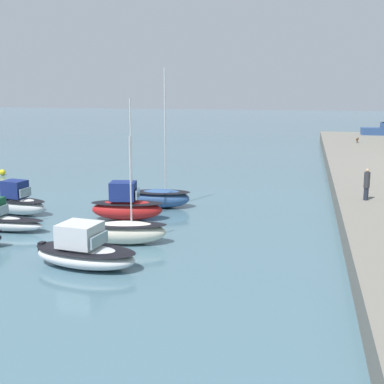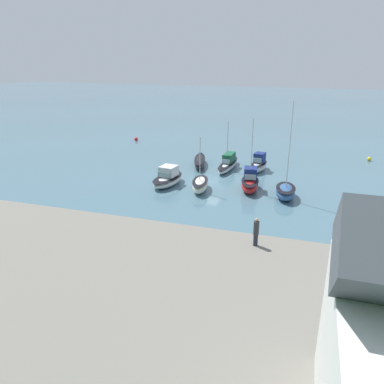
{
  "view_description": "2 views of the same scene",
  "coord_description": "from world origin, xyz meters",
  "views": [
    {
      "loc": [
        28.51,
        13.42,
        9.17
      ],
      "look_at": [
        -3.6,
        6.6,
        2.47
      ],
      "focal_mm": 50.0,
      "sensor_mm": 36.0,
      "label": 1
    },
    {
      "loc": [
        -11.2,
        41.94,
        14.23
      ],
      "look_at": [
        -1.18,
        10.52,
        2.38
      ],
      "focal_mm": 35.0,
      "sensor_mm": 36.0,
      "label": 2
    }
  ],
  "objects": [
    {
      "name": "mooring_buoy_1",
      "position": [
        -19.79,
        -16.52,
        0.3
      ],
      "size": [
        0.6,
        0.6,
        0.6
      ],
      "color": "yellow",
      "rests_on": "ground_plane"
    },
    {
      "name": "person_on_quay",
      "position": [
        -8.23,
        17.56,
        2.56
      ],
      "size": [
        0.4,
        0.4,
        2.14
      ],
      "color": "#232838",
      "rests_on": "quay_promenade"
    },
    {
      "name": "quay_promenade",
      "position": [
        0.0,
        26.45,
        0.73
      ],
      "size": [
        122.27,
        21.43,
        1.46
      ],
      "color": "gray",
      "rests_on": "ground_plane"
    },
    {
      "name": "ground_plane",
      "position": [
        0.0,
        0.0,
        0.0
      ],
      "size": [
        320.0,
        320.0,
        0.0
      ],
      "primitive_type": "plane",
      "color": "slate"
    },
    {
      "name": "moored_boat_2",
      "position": [
        0.11,
        3.46,
        0.73
      ],
      "size": [
        2.58,
        5.01,
        6.27
      ],
      "rotation": [
        0.0,
        0.0,
        0.19
      ],
      "color": "white",
      "rests_on": "ground_plane"
    },
    {
      "name": "moored_boat_1",
      "position": [
        -5.25,
        1.67,
        0.98
      ],
      "size": [
        2.65,
        5.15,
        8.23
      ],
      "rotation": [
        0.0,
        0.0,
        0.15
      ],
      "color": "red",
      "rests_on": "ground_plane"
    },
    {
      "name": "moored_boat_5",
      "position": [
        -1.01,
        -6.16,
        0.75
      ],
      "size": [
        2.07,
        7.87,
        6.53
      ],
      "rotation": [
        0.0,
        0.0,
        -0.06
      ],
      "color": "silver",
      "rests_on": "ground_plane"
    },
    {
      "name": "moored_boat_3",
      "position": [
        4.31,
        2.7,
        0.81
      ],
      "size": [
        3.22,
        5.85,
        2.27
      ],
      "rotation": [
        0.0,
        0.0,
        -0.14
      ],
      "color": "silver",
      "rests_on": "ground_plane"
    },
    {
      "name": "moored_boat_6",
      "position": [
        3.1,
        -6.43,
        0.63
      ],
      "size": [
        3.07,
        6.96,
        1.18
      ],
      "rotation": [
        0.0,
        0.0,
        0.24
      ],
      "color": "black",
      "rests_on": "ground_plane"
    },
    {
      "name": "mooring_buoy_0",
      "position": [
        18.9,
        -19.01,
        0.32
      ],
      "size": [
        0.64,
        0.64,
        0.64
      ],
      "color": "red",
      "rests_on": "ground_plane"
    },
    {
      "name": "moored_boat_0",
      "position": [
        -9.3,
        3.04,
        0.78
      ],
      "size": [
        2.46,
        4.5,
        10.29
      ],
      "rotation": [
        0.0,
        0.0,
        0.1
      ],
      "color": "#33568E",
      "rests_on": "ground_plane"
    },
    {
      "name": "moored_boat_4",
      "position": [
        -5.1,
        -6.4,
        0.88
      ],
      "size": [
        2.52,
        4.69,
        2.43
      ],
      "rotation": [
        0.0,
        0.0,
        -0.18
      ],
      "color": "silver",
      "rests_on": "ground_plane"
    }
  ]
}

